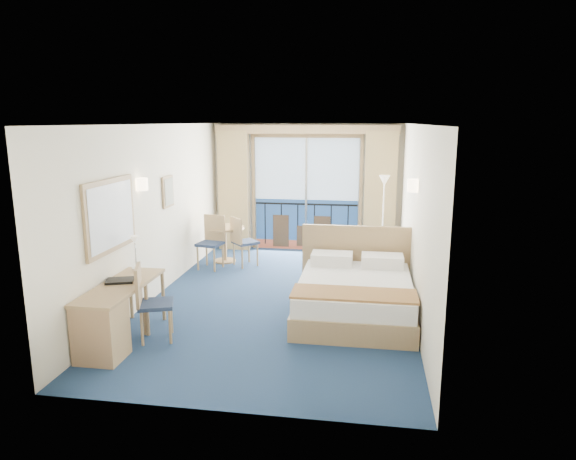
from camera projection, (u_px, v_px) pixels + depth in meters
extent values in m
plane|color=navy|center=(281.00, 299.00, 8.09)|extent=(6.50, 6.50, 0.00)
cube|color=white|center=(307.00, 188.00, 10.96)|extent=(4.00, 0.02, 2.70)
cube|color=white|center=(220.00, 278.00, 4.66)|extent=(4.00, 0.02, 2.70)
cube|color=white|center=(156.00, 211.00, 8.11)|extent=(0.02, 6.50, 2.70)
cube|color=white|center=(416.00, 218.00, 7.50)|extent=(0.02, 6.50, 2.70)
cube|color=silver|center=(280.00, 123.00, 7.52)|extent=(4.00, 6.50, 0.02)
cube|color=navy|center=(306.00, 224.00, 11.08)|extent=(2.20, 0.02, 1.08)
cube|color=#A7C0DC|center=(306.00, 169.00, 10.83)|extent=(2.20, 0.02, 1.32)
cube|color=brown|center=(306.00, 245.00, 11.18)|extent=(2.20, 0.02, 0.20)
cube|color=black|center=(306.00, 204.00, 10.99)|extent=(2.20, 0.02, 0.04)
cube|color=#A58759|center=(307.00, 135.00, 10.68)|extent=(2.36, 0.03, 0.12)
cube|color=#A58759|center=(254.00, 194.00, 11.12)|extent=(0.06, 0.03, 2.40)
cube|color=#A58759|center=(361.00, 196.00, 10.77)|extent=(0.06, 0.03, 2.40)
cube|color=silver|center=(306.00, 195.00, 10.94)|extent=(0.05, 0.02, 2.40)
cube|color=#3A291A|center=(322.00, 232.00, 11.05)|extent=(0.35, 0.02, 0.70)
cube|color=#3A291A|center=(281.00, 231.00, 11.19)|extent=(0.35, 0.02, 0.70)
cube|color=#3A291A|center=(304.00, 236.00, 11.13)|extent=(0.30, 0.02, 0.45)
cube|color=black|center=(265.00, 223.00, 11.22)|extent=(0.02, 0.01, 0.90)
cube|color=black|center=(281.00, 224.00, 11.16)|extent=(0.02, 0.01, 0.90)
cube|color=black|center=(298.00, 224.00, 11.11)|extent=(0.03, 0.01, 0.90)
cube|color=black|center=(314.00, 225.00, 11.05)|extent=(0.03, 0.01, 0.90)
cube|color=black|center=(331.00, 226.00, 11.00)|extent=(0.02, 0.01, 0.90)
cube|color=black|center=(348.00, 226.00, 10.94)|extent=(0.02, 0.01, 0.90)
cube|color=tan|center=(234.00, 191.00, 11.03)|extent=(0.65, 0.22, 2.55)
cube|color=tan|center=(380.00, 194.00, 10.55)|extent=(0.65, 0.22, 2.55)
cube|color=#A58759|center=(306.00, 129.00, 10.55)|extent=(3.80, 0.25, 0.18)
cube|color=#A58759|center=(110.00, 216.00, 6.62)|extent=(0.04, 1.25, 0.95)
cube|color=#B3BDC7|center=(112.00, 216.00, 6.61)|extent=(0.01, 1.12, 0.82)
cube|color=#A58759|center=(168.00, 192.00, 8.49)|extent=(0.03, 0.42, 0.52)
cube|color=gray|center=(169.00, 192.00, 8.49)|extent=(0.01, 0.34, 0.44)
cylinder|color=beige|center=(142.00, 184.00, 7.42)|extent=(0.18, 0.18, 0.18)
cylinder|color=beige|center=(414.00, 186.00, 7.26)|extent=(0.18, 0.18, 0.18)
cube|color=#A58759|center=(355.00, 307.00, 7.31)|extent=(1.62, 2.03, 0.30)
cube|color=white|center=(355.00, 288.00, 7.25)|extent=(1.56, 1.97, 0.25)
cube|color=#A57040|center=(354.00, 294.00, 6.58)|extent=(1.60, 0.56, 0.03)
cube|color=white|center=(332.00, 259.00, 7.97)|extent=(0.63, 0.41, 0.18)
cube|color=white|center=(382.00, 261.00, 7.85)|extent=(0.63, 0.41, 0.18)
cube|color=#A58759|center=(357.00, 260.00, 8.25)|extent=(1.78, 0.06, 1.12)
cube|color=tan|center=(393.00, 270.00, 8.73)|extent=(0.41, 0.39, 0.54)
cube|color=white|center=(396.00, 252.00, 8.70)|extent=(0.18, 0.14, 0.08)
imported|color=#4A4E5B|center=(378.00, 251.00, 9.72)|extent=(0.82, 0.83, 0.65)
cylinder|color=silver|center=(381.00, 259.00, 10.37)|extent=(0.24, 0.24, 0.03)
cylinder|color=silver|center=(383.00, 221.00, 10.20)|extent=(0.03, 0.03, 1.61)
cone|color=white|center=(385.00, 180.00, 10.04)|extent=(0.21, 0.21, 0.19)
cube|color=#A58759|center=(120.00, 287.00, 6.42)|extent=(0.54, 1.57, 0.04)
cube|color=tan|center=(101.00, 331.00, 5.97)|extent=(0.51, 0.47, 0.70)
cylinder|color=#A58759|center=(112.00, 308.00, 6.72)|extent=(0.05, 0.05, 0.70)
cylinder|color=#A58759|center=(147.00, 310.00, 6.64)|extent=(0.05, 0.05, 0.70)
cylinder|color=#A58759|center=(131.00, 294.00, 7.24)|extent=(0.05, 0.05, 0.70)
cylinder|color=#A58759|center=(163.00, 296.00, 7.17)|extent=(0.05, 0.05, 0.70)
cube|color=#1E2C48|center=(156.00, 304.00, 6.50)|extent=(0.54, 0.54, 0.05)
cube|color=#A58759|center=(138.00, 285.00, 6.41)|extent=(0.18, 0.41, 0.50)
cylinder|color=#A58759|center=(170.00, 327.00, 6.41)|extent=(0.04, 0.04, 0.45)
cylinder|color=#A58759|center=(171.00, 317.00, 6.74)|extent=(0.04, 0.04, 0.45)
cylinder|color=#A58759|center=(142.00, 329.00, 6.35)|extent=(0.04, 0.04, 0.45)
cylinder|color=#A58759|center=(144.00, 318.00, 6.68)|extent=(0.04, 0.04, 0.45)
cube|color=black|center=(120.00, 281.00, 6.54)|extent=(0.40, 0.35, 0.03)
cylinder|color=silver|center=(136.00, 268.00, 7.02)|extent=(0.12, 0.12, 0.02)
cylinder|color=silver|center=(135.00, 255.00, 6.98)|extent=(0.02, 0.02, 0.41)
cone|color=white|center=(135.00, 240.00, 6.94)|extent=(0.11, 0.11, 0.10)
cylinder|color=#A58759|center=(224.00, 228.00, 10.10)|extent=(0.78, 0.78, 0.04)
cylinder|color=#A58759|center=(225.00, 245.00, 10.17)|extent=(0.08, 0.08, 0.68)
cylinder|color=#A58759|center=(225.00, 261.00, 10.24)|extent=(0.43, 0.43, 0.03)
cube|color=#1E2C48|center=(245.00, 242.00, 9.87)|extent=(0.58, 0.58, 0.05)
cube|color=#A58759|center=(236.00, 230.00, 9.71)|extent=(0.31, 0.33, 0.49)
cylinder|color=#A58759|center=(257.00, 255.00, 9.87)|extent=(0.04, 0.04, 0.44)
cylinder|color=#A58759|center=(249.00, 251.00, 10.14)|extent=(0.04, 0.04, 0.44)
cylinder|color=#A58759|center=(242.00, 257.00, 9.69)|extent=(0.04, 0.04, 0.44)
cylinder|color=#A58759|center=(234.00, 254.00, 9.96)|extent=(0.04, 0.04, 0.44)
cube|color=#1E2C48|center=(210.00, 244.00, 9.65)|extent=(0.50, 0.50, 0.05)
cube|color=#A58759|center=(215.00, 228.00, 9.78)|extent=(0.43, 0.12, 0.51)
cylinder|color=#A58759|center=(198.00, 258.00, 9.60)|extent=(0.04, 0.04, 0.46)
cylinder|color=#A58759|center=(214.00, 260.00, 9.49)|extent=(0.04, 0.04, 0.46)
cylinder|color=#A58759|center=(207.00, 254.00, 9.92)|extent=(0.04, 0.04, 0.46)
cylinder|color=#A58759|center=(223.00, 255.00, 9.81)|extent=(0.04, 0.04, 0.46)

